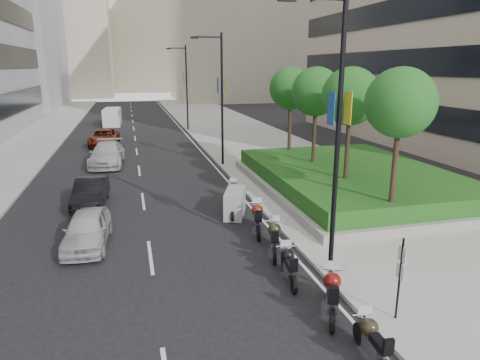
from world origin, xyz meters
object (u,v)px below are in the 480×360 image
object	(u,v)px
car_b	(91,193)
motorcycle_1	(332,294)
lamp_post_2	(185,84)
car_d	(104,137)
lamp_post_1	(220,93)
car_c	(107,154)
parking_sign	(400,275)
motorcycle_0	(373,342)
motorcycle_6	(233,192)
motorcycle_5	(235,203)
motorcycle_3	(274,239)
lamp_post_0	(334,126)
delivery_van	(112,118)
car_a	(87,229)
motorcycle_2	(289,265)
motorcycle_4	(258,218)

from	to	relation	value
car_b	motorcycle_1	bearing A→B (deg)	-54.78
lamp_post_2	car_d	xyz separation A→B (m)	(-8.35, -7.35, -4.35)
lamp_post_1	car_c	xyz separation A→B (m)	(-7.76, 2.38, -4.27)
parking_sign	car_c	size ratio (longest dim) A/B	0.46
car_b	motorcycle_0	bearing A→B (deg)	-58.70
motorcycle_6	motorcycle_5	bearing A→B (deg)	-176.24
motorcycle_0	motorcycle_3	bearing A→B (deg)	7.55
lamp_post_0	motorcycle_1	distance (m)	5.01
motorcycle_1	delivery_van	size ratio (longest dim) A/B	0.45
car_a	lamp_post_1	bearing A→B (deg)	61.29
motorcycle_3	car_a	world-z (taller)	car_a
lamp_post_2	motorcycle_6	distance (m)	26.71
motorcycle_2	lamp_post_1	bearing A→B (deg)	4.31
lamp_post_1	delivery_van	distance (m)	26.07
delivery_van	car_c	bearing A→B (deg)	-85.66
motorcycle_0	motorcycle_5	xyz separation A→B (m)	(-0.67, 10.88, 0.08)
motorcycle_1	motorcycle_6	world-z (taller)	motorcycle_1
car_a	car_d	size ratio (longest dim) A/B	0.78
lamp_post_1	lamp_post_2	xyz separation A→B (m)	(0.00, 18.00, 0.00)
parking_sign	motorcycle_6	distance (m)	11.87
motorcycle_2	motorcycle_3	xyz separation A→B (m)	(0.23, 2.12, 0.05)
motorcycle_5	car_d	world-z (taller)	car_d
delivery_van	motorcycle_5	bearing A→B (deg)	-75.75
motorcycle_6	car_a	distance (m)	7.96
car_c	delivery_van	world-z (taller)	delivery_van
lamp_post_1	parking_sign	world-z (taller)	lamp_post_1
car_d	car_b	bearing A→B (deg)	-85.45
lamp_post_0	car_d	xyz separation A→B (m)	(-8.35, 27.65, -4.35)
motorcycle_5	car_c	bearing A→B (deg)	46.11
car_c	motorcycle_6	bearing A→B (deg)	-54.35
motorcycle_0	motorcycle_4	bearing A→B (deg)	6.89
motorcycle_4	delivery_van	distance (m)	37.77
motorcycle_1	lamp_post_2	bearing A→B (deg)	23.64
parking_sign	motorcycle_5	xyz separation A→B (m)	(-2.17, 9.62, -0.83)
motorcycle_4	motorcycle_6	distance (m)	4.38
lamp_post_0	lamp_post_2	world-z (taller)	same
lamp_post_1	car_d	xyz separation A→B (m)	(-8.35, 10.65, -4.35)
lamp_post_0	motorcycle_0	size ratio (longest dim) A/B	4.43
lamp_post_2	delivery_van	world-z (taller)	lamp_post_2
motorcycle_0	car_a	xyz separation A→B (m)	(-7.11, 8.91, 0.14)
lamp_post_0	parking_sign	bearing A→B (deg)	-77.67
lamp_post_2	car_d	bearing A→B (deg)	-138.65
delivery_van	motorcycle_0	bearing A→B (deg)	-77.41
parking_sign	motorcycle_4	world-z (taller)	parking_sign
lamp_post_1	car_b	world-z (taller)	lamp_post_1
parking_sign	motorcycle_4	distance (m)	7.58
parking_sign	delivery_van	world-z (taller)	parking_sign
lamp_post_1	motorcycle_5	world-z (taller)	lamp_post_1
lamp_post_2	motorcycle_5	bearing A→B (deg)	-93.05
car_a	lamp_post_0	bearing A→B (deg)	-26.25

